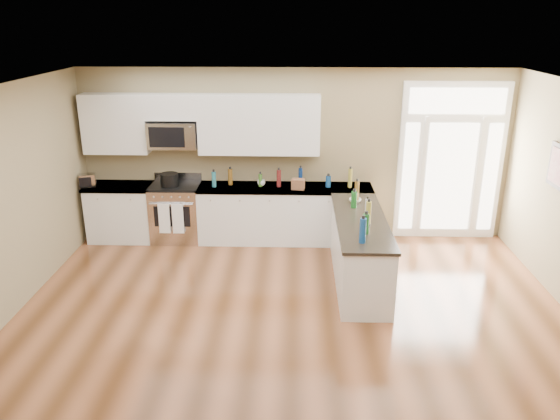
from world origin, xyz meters
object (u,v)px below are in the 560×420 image
kitchen_range (176,212)px  toaster_oven (88,180)px  peninsula_cabinet (359,252)px  stockpot (169,179)px

kitchen_range → toaster_oven: size_ratio=4.42×
peninsula_cabinet → stockpot: stockpot is taller
peninsula_cabinet → toaster_oven: (-4.28, 1.35, 0.61)m
kitchen_range → stockpot: (-0.07, -0.05, 0.58)m
kitchen_range → stockpot: stockpot is taller
kitchen_range → toaster_oven: bearing=-176.1°
stockpot → toaster_oven: (-1.32, -0.05, -0.02)m
kitchen_range → stockpot: 0.59m
peninsula_cabinet → stockpot: 3.33m
peninsula_cabinet → kitchen_range: 3.22m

